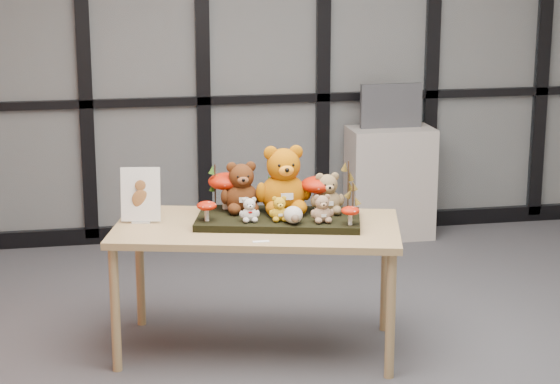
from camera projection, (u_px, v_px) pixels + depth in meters
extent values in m
plane|color=#4A4A4E|center=(343.00, 362.00, 5.43)|extent=(5.00, 5.00, 0.00)
plane|color=beige|center=(263.00, 51.00, 7.47)|extent=(5.00, 0.00, 5.00)
cube|color=#2D383F|center=(264.00, 52.00, 7.44)|extent=(4.90, 0.02, 2.70)
cube|color=black|center=(264.00, 227.00, 7.77)|extent=(4.90, 0.06, 0.12)
cube|color=black|center=(264.00, 99.00, 7.52)|extent=(4.90, 0.06, 0.06)
cube|color=black|center=(84.00, 55.00, 7.21)|extent=(0.10, 0.06, 2.70)
cube|color=black|center=(203.00, 53.00, 7.36)|extent=(0.10, 0.06, 2.70)
cube|color=black|center=(323.00, 50.00, 7.52)|extent=(0.10, 0.06, 2.70)
cube|color=black|center=(432.00, 48.00, 7.67)|extent=(0.10, 0.06, 2.70)
cube|color=black|center=(543.00, 46.00, 7.84)|extent=(0.10, 0.06, 2.70)
cube|color=tan|center=(257.00, 229.00, 5.43)|extent=(1.66, 1.11, 0.04)
cylinder|color=tan|center=(115.00, 310.00, 5.24)|extent=(0.05, 0.05, 0.67)
cylinder|color=tan|center=(140.00, 270.00, 5.88)|extent=(0.05, 0.05, 0.67)
cylinder|color=tan|center=(390.00, 316.00, 5.16)|extent=(0.05, 0.05, 0.67)
cylinder|color=tan|center=(385.00, 274.00, 5.80)|extent=(0.05, 0.05, 0.67)
cube|color=black|center=(279.00, 219.00, 5.47)|extent=(0.95, 0.64, 0.04)
cube|color=silver|center=(141.00, 221.00, 5.48)|extent=(0.11, 0.08, 0.01)
cube|color=white|center=(141.00, 194.00, 5.45)|extent=(0.22, 0.08, 0.29)
ellipsoid|color=brown|center=(141.00, 199.00, 5.45)|extent=(0.09, 0.01, 0.11)
ellipsoid|color=brown|center=(140.00, 185.00, 5.43)|extent=(0.06, 0.01, 0.06)
cube|color=white|center=(261.00, 242.00, 5.13)|extent=(0.09, 0.03, 0.00)
cube|color=#B3A99F|center=(390.00, 183.00, 7.63)|extent=(0.63, 0.37, 0.84)
cube|color=#484A4F|center=(391.00, 106.00, 7.51)|extent=(0.46, 0.05, 0.33)
cube|color=black|center=(392.00, 106.00, 7.49)|extent=(0.41, 0.00, 0.27)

